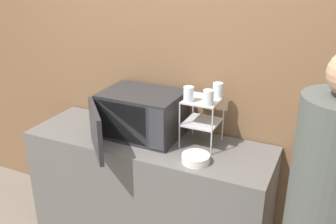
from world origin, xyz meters
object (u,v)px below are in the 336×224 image
at_px(dish_rack, 202,112).
at_px(bowl, 196,159).
at_px(glass_front_right, 208,98).
at_px(microwave, 140,115).
at_px(glass_front_left, 189,94).
at_px(glass_back_right, 218,90).
at_px(person, 326,212).

bearing_deg(dish_rack, bowl, -77.24).
distance_m(dish_rack, glass_front_right, 0.19).
bearing_deg(dish_rack, microwave, -173.27).
xyz_separation_m(microwave, glass_front_right, (0.54, -0.03, 0.23)).
height_order(glass_front_left, bowl, glass_front_left).
relative_size(microwave, bowl, 4.15).
height_order(glass_back_right, glass_front_right, same).
bearing_deg(glass_back_right, microwave, -166.05).
bearing_deg(glass_front_left, dish_rack, 48.48).
relative_size(glass_front_left, person, 0.06).
bearing_deg(microwave, glass_front_left, -3.80).
xyz_separation_m(glass_front_left, person, (0.94, -0.53, -0.29)).
bearing_deg(dish_rack, person, -35.36).
relative_size(microwave, glass_front_right, 7.43).
bearing_deg(glass_front_right, bowl, -93.88).
distance_m(microwave, glass_back_right, 0.61).
bearing_deg(glass_back_right, glass_front_left, -133.09).
distance_m(dish_rack, glass_back_right, 0.19).
xyz_separation_m(microwave, bowl, (0.53, -0.20, -0.14)).
height_order(bowl, person, person).
relative_size(dish_rack, bowl, 1.87).
bearing_deg(microwave, dish_rack, 6.73).
bearing_deg(microwave, bowl, -21.12).
distance_m(glass_back_right, glass_front_right, 0.17).
relative_size(glass_front_right, person, 0.06).
xyz_separation_m(glass_front_right, person, (0.79, -0.52, -0.29)).
xyz_separation_m(bowl, person, (0.81, -0.36, 0.08)).
distance_m(glass_front_right, person, 0.99).
xyz_separation_m(glass_front_right, bowl, (-0.01, -0.17, -0.37)).
bearing_deg(bowl, dish_rack, 102.76).
relative_size(glass_back_right, bowl, 0.56).
xyz_separation_m(glass_back_right, person, (0.78, -0.69, -0.29)).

